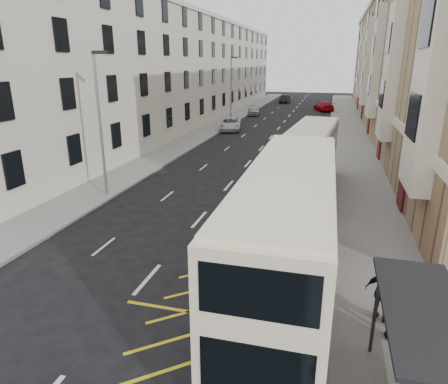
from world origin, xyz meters
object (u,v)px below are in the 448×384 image
(car_dark, at_px, (285,99))
(double_decker_rear, at_px, (310,160))
(car_silver, at_px, (254,110))
(double_decker_front, at_px, (288,235))
(bus_shelter, at_px, (432,352))
(white_van, at_px, (230,124))
(car_red, at_px, (324,106))
(pedestrian_far, at_px, (384,293))
(street_lamp_near, at_px, (100,118))
(pedestrian_mid, at_px, (404,309))
(street_lamp_far, at_px, (231,86))

(car_dark, bearing_deg, double_decker_rear, -78.15)
(double_decker_rear, xyz_separation_m, car_silver, (-10.20, 35.35, -1.32))
(double_decker_front, height_order, car_dark, double_decker_front)
(double_decker_rear, bearing_deg, bus_shelter, -73.60)
(double_decker_rear, height_order, white_van, double_decker_rear)
(car_red, bearing_deg, pedestrian_far, 75.16)
(car_dark, relative_size, car_red, 0.82)
(pedestrian_far, xyz_separation_m, car_dark, (-10.85, 67.13, -0.36))
(street_lamp_near, height_order, car_dark, street_lamp_near)
(bus_shelter, height_order, double_decker_rear, double_decker_rear)
(bus_shelter, xyz_separation_m, double_decker_rear, (-3.34, 16.14, -0.09))
(white_van, bearing_deg, car_silver, 79.61)
(bus_shelter, relative_size, double_decker_rear, 0.42)
(double_decker_front, distance_m, car_red, 55.17)
(bus_shelter, distance_m, car_dark, 71.85)
(car_silver, bearing_deg, white_van, -98.30)
(white_van, xyz_separation_m, car_dark, (2.31, 33.56, 0.00))
(double_decker_front, relative_size, car_dark, 2.63)
(car_silver, height_order, car_red, car_red)
(street_lamp_near, height_order, pedestrian_far, street_lamp_near)
(double_decker_rear, distance_m, car_red, 43.48)
(bus_shelter, distance_m, street_lamp_near, 19.38)
(car_red, bearing_deg, car_silver, 21.17)
(pedestrian_mid, xyz_separation_m, white_van, (-13.61, 34.28, -0.36))
(pedestrian_mid, xyz_separation_m, car_red, (-3.73, 56.48, -0.30))
(white_van, bearing_deg, double_decker_front, -83.18)
(street_lamp_near, relative_size, car_red, 1.50)
(pedestrian_mid, distance_m, car_dark, 68.77)
(double_decker_rear, height_order, car_dark, double_decker_rear)
(car_silver, bearing_deg, pedestrian_far, -82.86)
(white_van, distance_m, car_red, 24.30)
(double_decker_rear, xyz_separation_m, car_red, (-0.32, 43.46, -1.27))
(street_lamp_far, relative_size, white_van, 1.56)
(white_van, distance_m, car_silver, 14.09)
(car_dark, bearing_deg, pedestrian_mid, -76.88)
(street_lamp_far, distance_m, double_decker_rear, 28.72)
(car_silver, bearing_deg, car_dark, 74.93)
(car_silver, bearing_deg, double_decker_rear, -82.20)
(double_decker_front, bearing_deg, pedestrian_far, -12.52)
(street_lamp_near, distance_m, car_silver, 39.31)
(street_lamp_far, relative_size, pedestrian_far, 4.29)
(bus_shelter, bearing_deg, double_decker_rear, 101.71)
(pedestrian_mid, distance_m, pedestrian_far, 0.84)
(double_decker_front, height_order, pedestrian_far, double_decker_front)
(double_decker_front, relative_size, car_red, 2.15)
(street_lamp_near, bearing_deg, car_red, 76.85)
(car_dark, bearing_deg, pedestrian_far, -77.16)
(street_lamp_near, xyz_separation_m, street_lamp_far, (0.00, 30.00, 0.00))
(street_lamp_near, relative_size, car_silver, 1.87)
(pedestrian_mid, height_order, car_red, pedestrian_mid)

